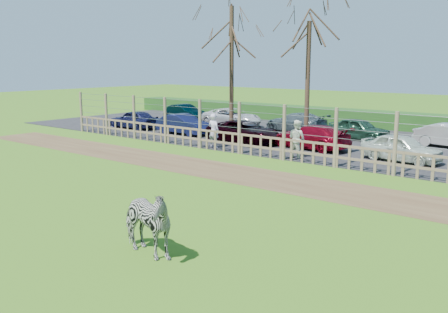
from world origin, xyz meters
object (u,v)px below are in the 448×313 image
Objects in this scene: zebra at (144,222)px; car_8 at (232,117)px; tree_left at (232,40)px; car_10 at (359,129)px; car_7 at (185,113)px; tree_mid at (308,52)px; visitor_a at (214,131)px; car_1 at (183,124)px; car_0 at (134,119)px; car_2 at (244,132)px; car_3 at (311,137)px; car_4 at (401,148)px; visitor_b at (297,139)px; car_9 at (296,122)px.

car_8 is (-12.68, 19.46, -0.16)m from zebra.
car_10 is (6.66, 3.12, -4.98)m from tree_left.
car_8 is at bearing -87.41° from car_7.
tree_mid reaches higher than visitor_a.
car_1 is 0.84× the size of car_8.
car_8 is at bearing 2.31° from car_1.
zebra is at bearing 44.72° from car_0.
car_2 is 1.04× the size of car_3.
zebra is 19.19m from car_1.
car_4 is 14.29m from car_8.
zebra reaches higher than car_7.
zebra reaches higher than car_8.
tree_mid is (4.50, 1.00, -0.75)m from tree_left.
visitor_a and visitor_b have the same top height.
tree_left is at bearing -167.47° from tree_mid.
car_2 is 8.45m from car_4.
visitor_b is at bearing -108.36° from car_2.
car_8 and car_9 have the same top height.
tree_mid is 8.62m from car_8.
tree_left is 2.24× the size of car_0.
tree_mid is 3.96× the size of visitor_b.
car_8 is at bearing 76.39° from car_4.
zebra is 0.46× the size of car_3.
car_3 is at bearing -11.49° from tree_left.
tree_left is 8.88m from car_10.
zebra is 0.54× the size of car_10.
car_10 is at bearing 88.76° from car_9.
visitor_a is at bearing -145.10° from car_8.
car_4 is (13.23, -0.11, 0.00)m from car_1.
visitor_a is 7.70m from car_9.
car_3 is 4.71m from car_4.
car_3 is (-0.67, 2.54, -0.26)m from visitor_b.
car_1 is 10.25m from car_10.
car_0 is at bearing -54.14° from car_9.
car_1 is 1.03× the size of car_10.
car_1 is 13.23m from car_4.
car_0 and car_9 have the same top height.
car_1 is 8.55m from car_3.
car_7 is (-7.30, 3.71, -4.98)m from tree_left.
visitor_b reaches higher than car_10.
car_1 and car_7 have the same top height.
car_9 is (-8.48, 5.29, 0.00)m from car_4.
visitor_a reaches higher than car_3.
car_2 and car_8 have the same top height.
car_8 is at bearing 135.43° from car_0.
car_2 is at bearing -98.41° from visitor_a.
car_3 and car_10 have the same top height.
car_3 is at bearing 179.34° from car_10.
tree_mid is 8.54m from car_1.
car_2 is 7.22m from car_8.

